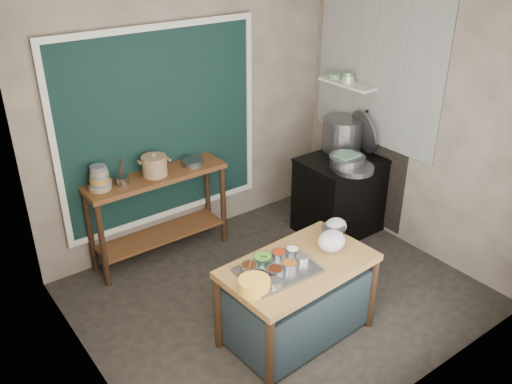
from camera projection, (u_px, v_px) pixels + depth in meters
floor at (277, 296)px, 5.20m from camera, size 3.50×3.00×0.02m
back_wall at (189, 114)px, 5.64m from camera, size 3.50×0.02×2.80m
left_wall at (76, 225)px, 3.62m from camera, size 0.02×3.00×2.80m
right_wall at (415, 120)px, 5.49m from camera, size 0.02×3.00×2.80m
curtain_panel at (161, 127)px, 5.44m from camera, size 2.10×0.02×1.90m
curtain_frame at (162, 127)px, 5.44m from camera, size 2.22×0.03×2.02m
tile_panel at (377, 65)px, 5.67m from camera, size 0.02×1.70×1.70m
soot_patch at (361, 162)px, 6.26m from camera, size 0.01×1.30×1.30m
wall_shelf at (348, 84)px, 5.94m from camera, size 0.22×0.70×0.03m
prep_table at (297, 300)px, 4.53m from camera, size 1.29×0.79×0.75m
back_counter at (159, 216)px, 5.60m from camera, size 1.45×0.40×0.95m
stove_block at (341, 196)px, 6.11m from camera, size 0.90×0.68×0.85m
stove_top at (344, 160)px, 5.91m from camera, size 0.92×0.69×0.03m
condiment_tray at (278, 270)px, 4.25m from camera, size 0.62×0.46×0.03m
condiment_bowls at (272, 265)px, 4.24m from camera, size 0.57×0.43×0.06m
yellow_basin at (254, 285)px, 4.03m from camera, size 0.25×0.25×0.09m
saucepan at (333, 233)px, 4.67m from camera, size 0.27×0.27×0.12m
plastic_bag_a at (332, 241)px, 4.49m from camera, size 0.28×0.25×0.18m
plastic_bag_b at (336, 227)px, 4.72m from camera, size 0.23×0.20×0.16m
bowl_stack at (99, 179)px, 5.06m from camera, size 0.21×0.21×0.24m
utensil_cup at (122, 180)px, 5.17m from camera, size 0.14×0.14×0.08m
ceramic_crock at (155, 167)px, 5.33m from camera, size 0.35×0.35×0.18m
wide_bowl at (193, 162)px, 5.58m from camera, size 0.28×0.28×0.06m
stock_pot at (342, 134)px, 6.06m from camera, size 0.60×0.60×0.36m
pot_lid at (364, 132)px, 5.96m from camera, size 0.25×0.51×0.49m
steamer at (347, 161)px, 5.69m from camera, size 0.43×0.43×0.13m
green_cloth at (347, 155)px, 5.65m from camera, size 0.24×0.19×0.02m
shallow_pan at (354, 168)px, 5.62m from camera, size 0.55×0.55×0.05m
shelf_bowl_stack at (348, 78)px, 5.90m from camera, size 0.14×0.14×0.12m
shelf_bowl_green at (336, 76)px, 6.05m from camera, size 0.21×0.21×0.06m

